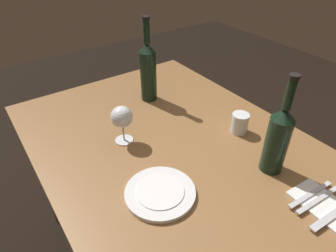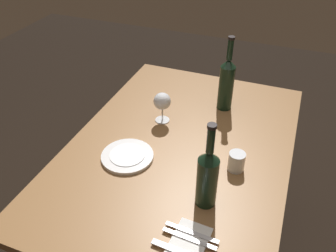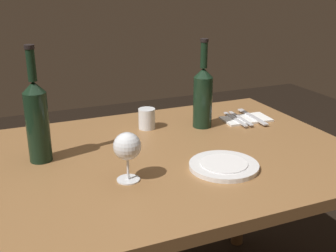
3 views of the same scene
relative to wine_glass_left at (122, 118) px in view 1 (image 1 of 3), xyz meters
name	(u,v)px [view 1 (image 1 of 3)]	position (x,y,z in m)	size (l,w,h in m)	color
dining_table	(177,166)	(0.15, 0.14, -0.19)	(1.30, 0.90, 0.74)	olive
wine_glass_left	(122,118)	(0.00, 0.00, 0.00)	(0.08, 0.08, 0.14)	white
wine_bottle	(148,70)	(-0.21, 0.24, 0.04)	(0.07, 0.07, 0.36)	black
wine_bottle_second	(278,138)	(0.40, 0.32, 0.02)	(0.07, 0.07, 0.34)	black
water_tumbler	(240,124)	(0.20, 0.39, -0.07)	(0.06, 0.06, 0.08)	white
dinner_plate	(160,193)	(0.29, -0.04, -0.09)	(0.21, 0.21, 0.02)	white
folded_napkin	(326,207)	(0.60, 0.32, -0.10)	(0.20, 0.12, 0.01)	white
fork_inner	(318,200)	(0.58, 0.32, -0.09)	(0.03, 0.18, 0.00)	silver
fork_outer	(310,194)	(0.55, 0.32, -0.09)	(0.03, 0.18, 0.00)	silver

